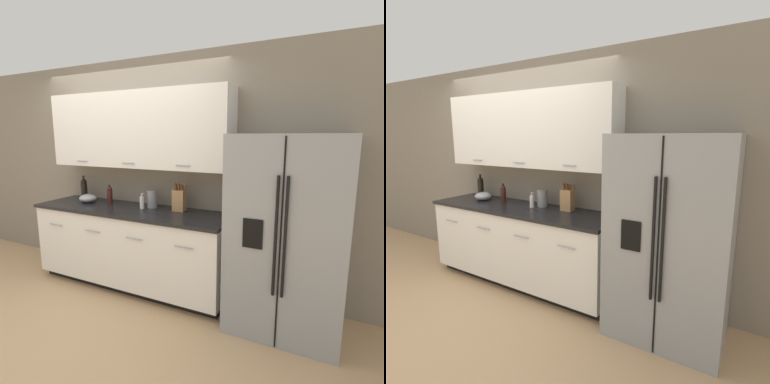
# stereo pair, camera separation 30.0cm
# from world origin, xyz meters

# --- Properties ---
(ground_plane) EXTENTS (14.00, 14.00, 0.00)m
(ground_plane) POSITION_xyz_m (0.00, 0.00, 0.00)
(ground_plane) COLOR tan
(wall_back) EXTENTS (10.00, 0.39, 2.60)m
(wall_back) POSITION_xyz_m (0.07, 1.06, 1.45)
(wall_back) COLOR gray
(wall_back) RESTS_ON ground_plane
(counter_unit) EXTENTS (2.35, 0.64, 0.92)m
(counter_unit) POSITION_xyz_m (0.21, 0.77, 0.47)
(counter_unit) COLOR black
(counter_unit) RESTS_ON ground_plane
(refrigerator) EXTENTS (0.96, 0.73, 1.74)m
(refrigerator) POSITION_xyz_m (1.92, 0.73, 0.87)
(refrigerator) COLOR gray
(refrigerator) RESTS_ON ground_plane
(knife_block) EXTENTS (0.15, 0.09, 0.31)m
(knife_block) POSITION_xyz_m (0.77, 0.90, 1.05)
(knife_block) COLOR #A87A4C
(knife_block) RESTS_ON counter_unit
(wine_bottle) EXTENTS (0.08, 0.08, 0.31)m
(wine_bottle) POSITION_xyz_m (-0.63, 0.92, 1.06)
(wine_bottle) COLOR black
(wine_bottle) RESTS_ON counter_unit
(soap_dispenser) EXTENTS (0.05, 0.05, 0.18)m
(soap_dispenser) POSITION_xyz_m (0.34, 0.82, 1.00)
(soap_dispenser) COLOR silver
(soap_dispenser) RESTS_ON counter_unit
(oil_bottle) EXTENTS (0.07, 0.07, 0.22)m
(oil_bottle) POSITION_xyz_m (-0.18, 0.89, 1.03)
(oil_bottle) COLOR #3D1914
(oil_bottle) RESTS_ON counter_unit
(steel_canister) EXTENTS (0.13, 0.13, 0.21)m
(steel_canister) POSITION_xyz_m (0.41, 0.92, 1.02)
(steel_canister) COLOR gray
(steel_canister) RESTS_ON counter_unit
(mixing_bowl) EXTENTS (0.21, 0.21, 0.10)m
(mixing_bowl) POSITION_xyz_m (-0.46, 0.81, 0.97)
(mixing_bowl) COLOR #A3A3A5
(mixing_bowl) RESTS_ON counter_unit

